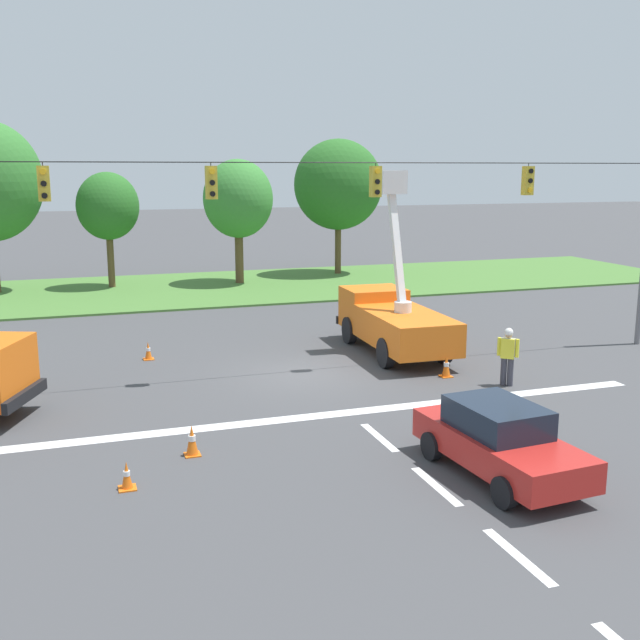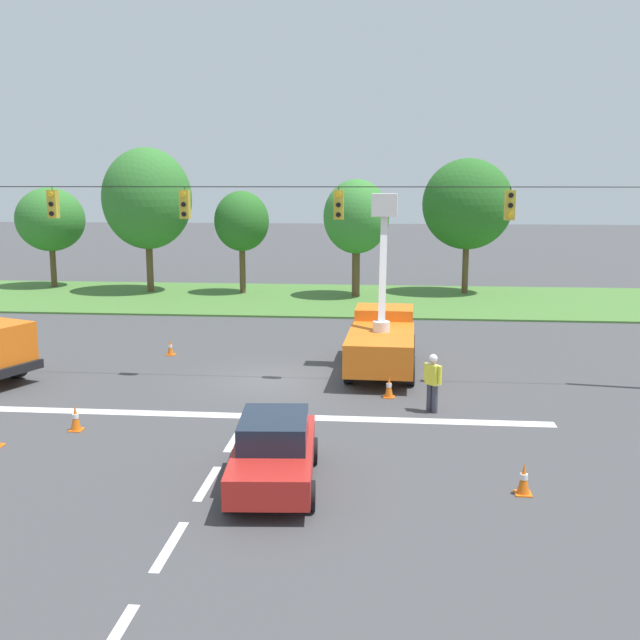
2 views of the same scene
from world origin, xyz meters
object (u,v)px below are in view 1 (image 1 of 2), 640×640
Objects in this scene: sedan_red at (499,440)px; traffic_cone_foreground_right at (192,440)px; traffic_cone_foreground_left at (446,366)px; traffic_cone_mid_left at (127,476)px; tree_centre at (108,207)px; road_worker at (508,353)px; utility_truck_bucket_lift at (393,317)px; tree_east at (238,199)px; tree_far_east at (338,185)px; traffic_cone_near_bucket at (148,351)px.

traffic_cone_foreground_right is at bearing 152.11° from sedan_red.
traffic_cone_foreground_left is (2.59, 7.21, -0.44)m from sedan_red.
sedan_red reaches higher than traffic_cone_mid_left.
road_worker is at bearing -66.05° from tree_centre.
utility_truck_bucket_lift is 10.99m from sedan_red.
road_worker is (3.27, -22.23, -3.75)m from tree_east.
traffic_cone_mid_left is at bearing 166.81° from sedan_red.
tree_far_east is 11.55× the size of traffic_cone_foreground_left.
tree_centre reaches higher than road_worker.
tree_centre reaches higher than traffic_cone_foreground_left.
tree_east is (6.92, -0.72, 0.33)m from tree_centre.
tree_centre is 0.77× the size of tree_far_east.
road_worker is 2.02m from traffic_cone_foreground_left.
tree_east is 0.85× the size of tree_far_east.
tree_east is 1.07× the size of utility_truck_bucket_lift.
tree_east reaches higher than sedan_red.
traffic_cone_foreground_right is 1.17× the size of traffic_cone_near_bucket.
traffic_cone_foreground_right is 9.21m from traffic_cone_near_bucket.
road_worker is at bearing 56.26° from sedan_red.
traffic_cone_foreground_left is at bearing -101.40° from tree_far_east.
tree_centre is 27.30m from traffic_cone_mid_left.
tree_east is at bearing -164.25° from tree_far_east.
utility_truck_bucket_lift is 9.14× the size of traffic_cone_foreground_left.
tree_far_east is 31.06m from sedan_red.
tree_east is 28.30m from sedan_red.
tree_centre is 0.97× the size of utility_truck_bucket_lift.
traffic_cone_foreground_right is at bearing -165.22° from road_worker.
traffic_cone_near_bucket is at bearing 168.78° from utility_truck_bucket_lift.
traffic_cone_foreground_left is 10.08m from traffic_cone_near_bucket.
traffic_cone_near_bucket is at bearing -127.09° from tree_far_east.
road_worker is at bearing -72.64° from utility_truck_bucket_lift.
road_worker is at bearing 14.78° from traffic_cone_foreground_right.
utility_truck_bucket_lift is 11.29m from traffic_cone_foreground_right.
tree_far_east reaches higher than traffic_cone_foreground_left.
sedan_red is 7.67m from traffic_cone_foreground_left.
tree_centre is 3.53× the size of road_worker.
utility_truck_bucket_lift is at bearing 42.18° from traffic_cone_foreground_right.
tree_east reaches higher than traffic_cone_near_bucket.
traffic_cone_foreground_left is (-4.57, -22.65, -5.11)m from tree_far_east.
tree_east is 11.68× the size of traffic_cone_mid_left.
tree_far_east is at bearing 4.80° from tree_centre.
traffic_cone_foreground_left reaches higher than traffic_cone_mid_left.
tree_east reaches higher than road_worker.
traffic_cone_mid_left is (-1.55, -1.41, -0.08)m from traffic_cone_foreground_right.
utility_truck_bucket_lift reaches higher than sedan_red.
traffic_cone_foreground_right is at bearing -89.31° from tree_centre.
traffic_cone_foreground_left is at bearing -85.70° from utility_truck_bucket_lift.
traffic_cone_foreground_right is (-8.33, -7.55, -0.91)m from utility_truck_bucket_lift.
road_worker is at bearing -97.77° from tree_far_east.
traffic_cone_near_bucket is (-0.04, 9.21, -0.06)m from traffic_cone_foreground_right.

